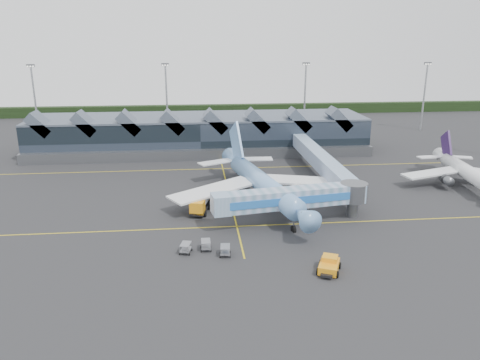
{
  "coord_description": "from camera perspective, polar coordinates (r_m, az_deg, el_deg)",
  "views": [
    {
      "loc": [
        -6.66,
        -79.94,
        30.21
      ],
      "look_at": [
        1.54,
        1.98,
        5.0
      ],
      "focal_mm": 35.0,
      "sensor_mm": 36.0,
      "label": 1
    }
  ],
  "objects": [
    {
      "name": "main_airliner",
      "position": [
        88.71,
        2.53,
        -0.22
      ],
      "size": [
        35.46,
        41.4,
        13.4
      ],
      "rotation": [
        0.0,
        0.0,
        0.21
      ],
      "color": "#6AA6D7",
      "rests_on": "ground"
    },
    {
      "name": "tree_line_far",
      "position": [
        192.14,
        -3.71,
        8.55
      ],
      "size": [
        260.0,
        4.0,
        4.0
      ],
      "primitive_type": "cube",
      "color": "black",
      "rests_on": "ground"
    },
    {
      "name": "light_masts",
      "position": [
        146.47,
        5.29,
        10.01
      ],
      "size": [
        132.4,
        42.56,
        22.45
      ],
      "color": "gray",
      "rests_on": "ground"
    },
    {
      "name": "pushback_tug",
      "position": [
        64.87,
        10.81,
        -10.18
      ],
      "size": [
        4.05,
        4.95,
        1.99
      ],
      "rotation": [
        0.0,
        0.0,
        -0.41
      ],
      "color": "orange",
      "rests_on": "ground"
    },
    {
      "name": "ground",
      "position": [
        85.72,
        -0.9,
        -3.61
      ],
      "size": [
        260.0,
        260.0,
        0.0
      ],
      "primitive_type": "plane",
      "color": "#242527",
      "rests_on": "ground"
    },
    {
      "name": "terminal",
      "position": [
        129.8,
        -4.93,
        5.71
      ],
      "size": [
        90.0,
        22.25,
        12.52
      ],
      "color": "black",
      "rests_on": "ground"
    },
    {
      "name": "jet_bridge",
      "position": [
        79.46,
        7.46,
        -2.17
      ],
      "size": [
        27.42,
        8.21,
        6.2
      ],
      "rotation": [
        0.0,
        0.0,
        0.17
      ],
      "color": "#6993AF",
      "rests_on": "ground"
    },
    {
      "name": "fuel_truck",
      "position": [
        85.28,
        -4.66,
        -2.49
      ],
      "size": [
        4.46,
        9.67,
        3.23
      ],
      "rotation": [
        0.0,
        0.0,
        -0.24
      ],
      "color": "black",
      "rests_on": "ground"
    },
    {
      "name": "taxi_stripes",
      "position": [
        95.11,
        -1.41,
        -1.5
      ],
      "size": [
        120.0,
        60.0,
        0.01
      ],
      "color": "gold",
      "rests_on": "ground"
    },
    {
      "name": "regional_jet",
      "position": [
        109.4,
        25.72,
        1.01
      ],
      "size": [
        26.81,
        29.43,
        10.09
      ],
      "rotation": [
        0.0,
        0.0,
        -0.12
      ],
      "color": "white",
      "rests_on": "ground"
    },
    {
      "name": "baggage_carts",
      "position": [
        69.04,
        -4.21,
        -8.21
      ],
      "size": [
        7.43,
        4.34,
        1.48
      ],
      "rotation": [
        0.0,
        0.0,
        -0.08
      ],
      "color": "gray",
      "rests_on": "ground"
    }
  ]
}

